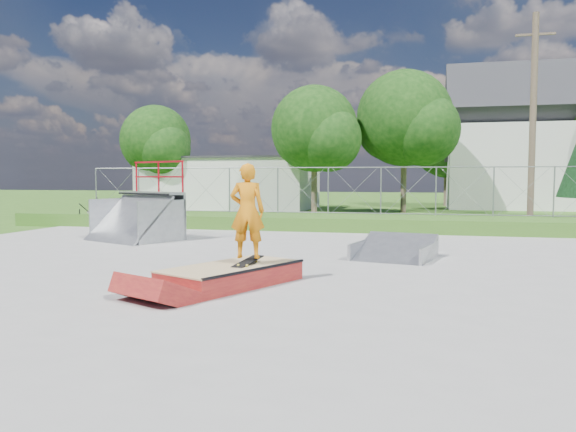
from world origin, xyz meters
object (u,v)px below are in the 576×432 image
at_px(quarter_pipe, 133,201).
at_px(skater, 247,215).
at_px(grind_box, 232,276).
at_px(flat_bank_ramp, 394,249).

xyz_separation_m(quarter_pipe, skater, (5.44, -5.79, 0.05)).
bearing_deg(grind_box, quarter_pipe, 156.03).
bearing_deg(quarter_pipe, skater, -22.39).
relative_size(quarter_pipe, flat_bank_ramp, 1.35).
bearing_deg(grind_box, flat_bank_ramp, 81.12).
xyz_separation_m(quarter_pipe, flat_bank_ramp, (7.80, -2.06, -0.95)).
relative_size(grind_box, quarter_pipe, 1.17).
height_order(quarter_pipe, flat_bank_ramp, quarter_pipe).
relative_size(grind_box, flat_bank_ramp, 1.58).
bearing_deg(quarter_pipe, flat_bank_ramp, 9.60).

